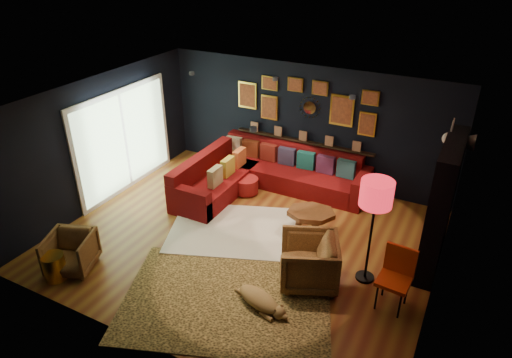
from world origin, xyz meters
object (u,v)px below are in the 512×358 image
at_px(pouf, 247,185).
at_px(orange_chair, 397,273).
at_px(armchair_left, 70,251).
at_px(coffee_table, 311,215).
at_px(sectional, 260,176).
at_px(dog, 259,297).
at_px(floor_lamp, 376,198).
at_px(armchair_right, 309,259).
at_px(gold_stool, 54,267).

distance_m(pouf, orange_chair, 4.04).
relative_size(armchair_left, orange_chair, 0.75).
xyz_separation_m(coffee_table, armchair_left, (-3.12, -2.77, -0.03)).
bearing_deg(sectional, armchair_left, -111.52).
height_order(orange_chair, dog, orange_chair).
bearing_deg(coffee_table, floor_lamp, -31.55).
bearing_deg(dog, sectional, 134.92).
bearing_deg(pouf, orange_chair, -28.48).
bearing_deg(armchair_left, coffee_table, 20.31).
distance_m(armchair_left, dog, 3.21).
xyz_separation_m(sectional, pouf, (-0.16, -0.31, -0.13)).
height_order(coffee_table, floor_lamp, floor_lamp).
bearing_deg(orange_chair, pouf, 156.12).
relative_size(armchair_right, dog, 0.88).
relative_size(sectional, dog, 3.34).
xyz_separation_m(sectional, gold_stool, (-1.59, -4.16, -0.10)).
xyz_separation_m(armchair_left, armchair_right, (3.59, 1.49, 0.09)).
xyz_separation_m(floor_lamp, dog, (-1.24, -1.35, -1.34)).
distance_m(coffee_table, gold_stool, 4.43).
relative_size(coffee_table, pouf, 2.18).
xyz_separation_m(armchair_right, gold_stool, (-3.65, -1.79, -0.23)).
distance_m(coffee_table, armchair_right, 1.37).
relative_size(pouf, armchair_left, 0.68).
distance_m(pouf, armchair_right, 3.04).
bearing_deg(coffee_table, armchair_right, -70.13).
distance_m(sectional, armchair_right, 3.15).
height_order(armchair_right, floor_lamp, floor_lamp).
bearing_deg(armchair_right, pouf, -156.17).
height_order(coffee_table, pouf, coffee_table).
distance_m(sectional, gold_stool, 4.45).
distance_m(coffee_table, floor_lamp, 1.85).
height_order(coffee_table, gold_stool, coffee_table).
bearing_deg(pouf, gold_stool, -110.30).
bearing_deg(gold_stool, orange_chair, 21.32).
relative_size(pouf, dog, 0.48).
bearing_deg(coffee_table, sectional, 145.83).
bearing_deg(pouf, sectional, 62.43).
bearing_deg(armchair_left, floor_lamp, 3.24).
bearing_deg(armchair_left, armchair_right, 1.23).
relative_size(gold_stool, dog, 0.44).
distance_m(gold_stool, orange_chair, 5.33).
height_order(coffee_table, dog, coffee_table).
height_order(gold_stool, floor_lamp, floor_lamp).
height_order(pouf, armchair_left, armchair_left).
bearing_deg(pouf, floor_lamp, -27.18).
bearing_deg(coffee_table, pouf, 156.18).
bearing_deg(dog, floor_lamp, 65.67).
bearing_deg(gold_stool, coffee_table, 43.97).
bearing_deg(armchair_right, gold_stool, -87.25).
relative_size(sectional, coffee_table, 3.16).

